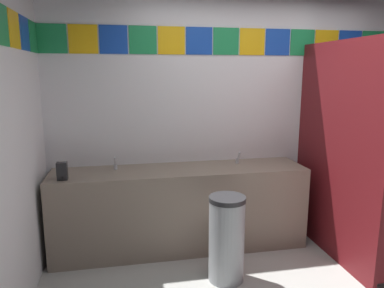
# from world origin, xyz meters

# --- Properties ---
(wall_back) EXTENTS (4.23, 0.09, 2.64)m
(wall_back) POSITION_xyz_m (-0.00, 1.52, 1.33)
(wall_back) COLOR silver
(wall_back) RESTS_ON ground_plane
(vanity_counter) EXTENTS (2.51, 0.56, 0.83)m
(vanity_counter) POSITION_xyz_m (-0.81, 1.20, 0.42)
(vanity_counter) COLOR gray
(vanity_counter) RESTS_ON ground_plane
(faucet_left) EXTENTS (0.04, 0.10, 0.14)m
(faucet_left) POSITION_xyz_m (-1.44, 1.29, 0.88)
(faucet_left) COLOR silver
(faucet_left) RESTS_ON vanity_counter
(faucet_right) EXTENTS (0.04, 0.10, 0.14)m
(faucet_right) POSITION_xyz_m (-0.18, 1.29, 0.88)
(faucet_right) COLOR silver
(faucet_right) RESTS_ON vanity_counter
(soap_dispenser) EXTENTS (0.09, 0.09, 0.16)m
(soap_dispenser) POSITION_xyz_m (-1.90, 1.04, 0.91)
(soap_dispenser) COLOR black
(soap_dispenser) RESTS_ON vanity_counter
(stall_divider) EXTENTS (0.92, 1.39, 2.06)m
(stall_divider) POSITION_xyz_m (0.78, 0.54, 1.03)
(stall_divider) COLOR maroon
(stall_divider) RESTS_ON ground_plane
(toilet) EXTENTS (0.39, 0.49, 0.74)m
(toilet) POSITION_xyz_m (1.23, 1.07, 0.30)
(toilet) COLOR white
(toilet) RESTS_ON ground_plane
(trash_bin) EXTENTS (0.31, 0.31, 0.75)m
(trash_bin) POSITION_xyz_m (-0.52, 0.53, 0.38)
(trash_bin) COLOR #999EA3
(trash_bin) RESTS_ON ground_plane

